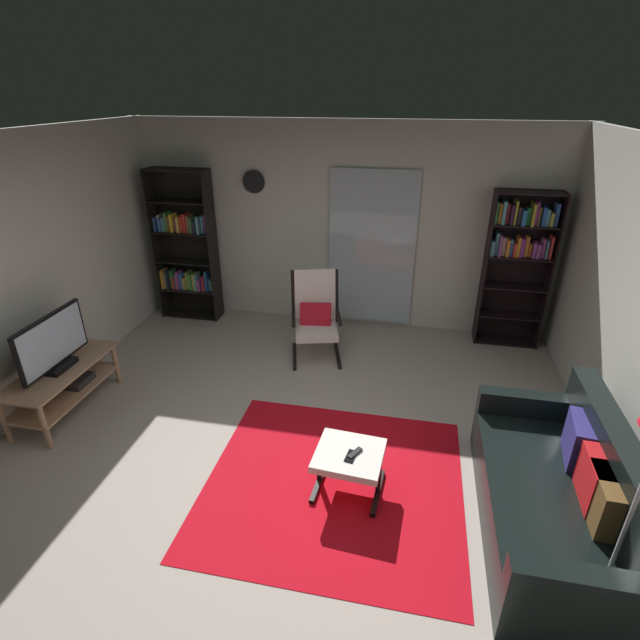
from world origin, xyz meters
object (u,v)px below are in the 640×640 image
at_px(lounge_armchair, 316,313).
at_px(wall_clock, 254,182).
at_px(bookshelf_near_sofa, 518,254).
at_px(leather_sofa, 561,497).
at_px(bookshelf_near_tv, 186,249).
at_px(television, 53,345).
at_px(tv_remote, 355,453).
at_px(cell_phone, 351,456).
at_px(tv_stand, 65,381).
at_px(ottoman, 349,459).

xyz_separation_m(lounge_armchair, wall_clock, (-0.99, 0.93, 1.32)).
bearing_deg(bookshelf_near_sofa, leather_sofa, -90.70).
bearing_deg(bookshelf_near_sofa, bookshelf_near_tv, -179.29).
height_order(television, bookshelf_near_tv, bookshelf_near_tv).
distance_m(leather_sofa, tv_remote, 1.48).
bearing_deg(cell_phone, television, 178.59).
distance_m(tv_stand, bookshelf_near_tv, 2.44).
xyz_separation_m(lounge_armchair, tv_remote, (0.76, -2.12, -0.15)).
height_order(tv_stand, lounge_armchair, lounge_armchair).
distance_m(tv_stand, bookshelf_near_sofa, 5.13).
height_order(tv_stand, bookshelf_near_tv, bookshelf_near_tv).
bearing_deg(bookshelf_near_tv, tv_stand, -96.11).
bearing_deg(leather_sofa, lounge_armchair, 135.49).
bearing_deg(leather_sofa, television, 172.49).
bearing_deg(ottoman, tv_remote, -11.19).
xyz_separation_m(television, ottoman, (2.90, -0.49, -0.44)).
distance_m(bookshelf_near_sofa, tv_remote, 3.37).
relative_size(tv_stand, wall_clock, 4.11).
relative_size(bookshelf_near_sofa, wall_clock, 6.52).
bearing_deg(bookshelf_near_tv, ottoman, -47.11).
bearing_deg(bookshelf_near_sofa, tv_stand, -151.83).
distance_m(bookshelf_near_sofa, lounge_armchair, 2.49).
relative_size(ottoman, tv_remote, 3.84).
bearing_deg(cell_phone, tv_stand, 178.18).
relative_size(television, leather_sofa, 0.48).
xyz_separation_m(tv_stand, bookshelf_near_sofa, (4.46, 2.39, 0.83)).
height_order(ottoman, cell_phone, cell_phone).
bearing_deg(television, tv_remote, -9.68).
bearing_deg(wall_clock, lounge_armchair, -43.24).
distance_m(tv_remote, wall_clock, 3.81).
xyz_separation_m(leather_sofa, wall_clock, (-3.23, 3.14, 1.54)).
bearing_deg(bookshelf_near_sofa, television, -151.60).
height_order(television, bookshelf_near_sofa, bookshelf_near_sofa).
distance_m(tv_stand, cell_phone, 2.97).
distance_m(television, leather_sofa, 4.48).
relative_size(tv_stand, ottoman, 2.15).
relative_size(bookshelf_near_sofa, tv_remote, 13.12).
xyz_separation_m(lounge_armchair, ottoman, (0.72, -2.11, -0.23)).
height_order(bookshelf_near_sofa, ottoman, bookshelf_near_sofa).
height_order(television, cell_phone, television).
xyz_separation_m(television, wall_clock, (1.19, 2.55, 1.11)).
bearing_deg(cell_phone, bookshelf_near_tv, 141.68).
relative_size(ottoman, cell_phone, 3.95).
bearing_deg(tv_remote, bookshelf_near_sofa, 92.97).
relative_size(leather_sofa, wall_clock, 6.31).
bearing_deg(ottoman, bookshelf_near_tv, 132.89).
bearing_deg(ottoman, wall_clock, 119.27).
height_order(bookshelf_near_tv, cell_phone, bookshelf_near_tv).
bearing_deg(tv_remote, cell_phone, -95.43).
xyz_separation_m(bookshelf_near_tv, wall_clock, (0.94, 0.19, 0.88)).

